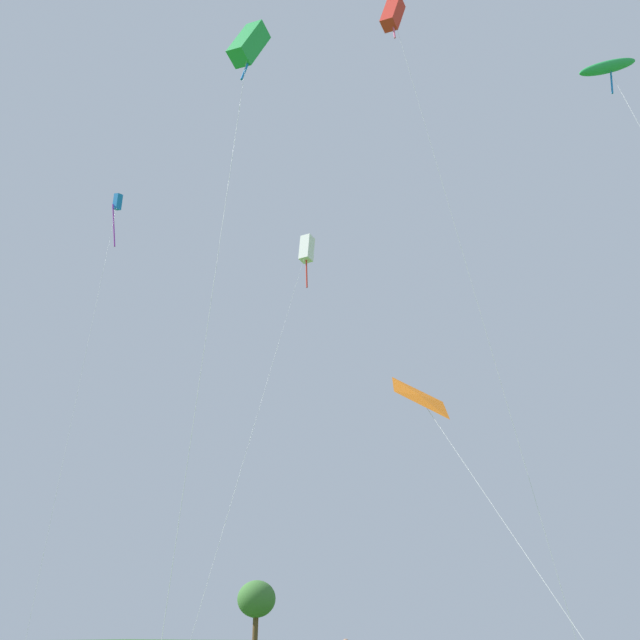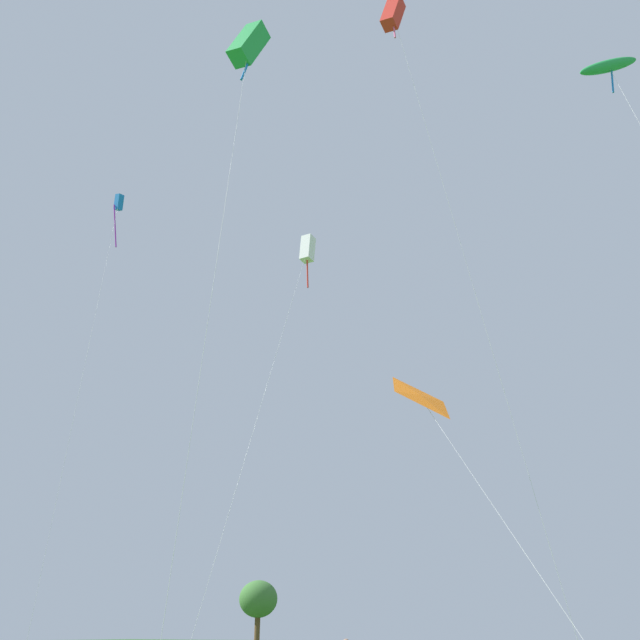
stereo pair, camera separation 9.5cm
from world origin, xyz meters
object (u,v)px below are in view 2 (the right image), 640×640
(kite_flying_2, at_px, (307,250))
(kite_flying_6, at_px, (118,207))
(kite_flying_4, at_px, (420,396))
(kite_flying_1, at_px, (609,66))
(park_tree_0, at_px, (258,600))
(kite_flying_5, at_px, (393,15))
(kite_flying_3, at_px, (249,45))

(kite_flying_2, xyz_separation_m, kite_flying_6, (-16.99, -1.52, 8.60))
(kite_flying_4, relative_size, kite_flying_6, 0.37)
(kite_flying_1, bearing_deg, kite_flying_4, -151.51)
(kite_flying_6, bearing_deg, kite_flying_4, -6.85)
(kite_flying_6, height_order, park_tree_0, kite_flying_6)
(kite_flying_6, distance_m, park_tree_0, 35.47)
(kite_flying_5, xyz_separation_m, kite_flying_6, (-26.26, 4.35, -1.12))
(kite_flying_4, bearing_deg, kite_flying_2, 152.30)
(kite_flying_1, distance_m, kite_flying_6, 36.39)
(kite_flying_2, bearing_deg, kite_flying_5, -32.36)
(kite_flying_2, height_order, kite_flying_6, kite_flying_6)
(kite_flying_3, xyz_separation_m, kite_flying_6, (-22.57, 12.62, 7.27))
(kite_flying_1, xyz_separation_m, kite_flying_4, (-10.45, -5.67, -19.42))
(park_tree_0, bearing_deg, kite_flying_4, -43.51)
(kite_flying_1, distance_m, kite_flying_3, 21.10)
(kite_flying_2, height_order, park_tree_0, kite_flying_2)
(kite_flying_1, height_order, kite_flying_5, kite_flying_5)
(kite_flying_1, xyz_separation_m, park_tree_0, (-36.27, 18.85, -26.29))
(kite_flying_3, distance_m, park_tree_0, 45.94)
(kite_flying_2, xyz_separation_m, kite_flying_5, (9.27, -5.87, 9.72))
(kite_flying_1, height_order, kite_flying_4, kite_flying_1)
(kite_flying_2, distance_m, kite_flying_5, 14.66)
(kite_flying_1, bearing_deg, kite_flying_3, -131.99)
(kite_flying_2, distance_m, kite_flying_4, 16.21)
(park_tree_0, bearing_deg, kite_flying_1, -27.46)
(kite_flying_1, distance_m, kite_flying_4, 22.77)
(kite_flying_6, xyz_separation_m, park_tree_0, (-0.03, 21.42, -28.27))
(kite_flying_4, relative_size, park_tree_0, 2.05)
(kite_flying_3, bearing_deg, kite_flying_6, 150.80)
(kite_flying_4, distance_m, kite_flying_6, 33.66)
(kite_flying_2, xyz_separation_m, kite_flying_4, (8.81, -4.62, -12.80))
(kite_flying_3, relative_size, park_tree_0, 4.39)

